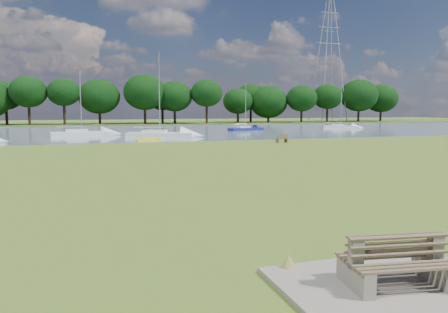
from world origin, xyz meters
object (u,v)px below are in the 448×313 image
object	(u,v)px
sailboat_4	(159,133)
kayak	(149,139)
sailboat_6	(81,132)
sailboat_0	(340,126)
bench_pair	(396,263)
pylon	(329,42)
sailboat_3	(245,128)
riverbank_bench	(282,139)

from	to	relation	value
sailboat_4	kayak	bearing A→B (deg)	-89.67
sailboat_6	sailboat_0	bearing A→B (deg)	3.79
sailboat_0	sailboat_4	size ratio (longest dim) A/B	0.75
bench_pair	sailboat_4	distance (m)	43.58
pylon	sailboat_4	size ratio (longest dim) A/B	3.07
sailboat_3	sailboat_4	bearing A→B (deg)	-161.34
riverbank_bench	bench_pair	bearing A→B (deg)	-130.37
pylon	sailboat_4	world-z (taller)	pylon
sailboat_6	sailboat_4	bearing A→B (deg)	-34.95
pylon	sailboat_6	size ratio (longest dim) A/B	3.83
bench_pair	riverbank_bench	size ratio (longest dim) A/B	1.48
kayak	pylon	bearing A→B (deg)	28.32
kayak	sailboat_3	world-z (taller)	sailboat_3
bench_pair	sailboat_3	bearing A→B (deg)	80.59
sailboat_0	riverbank_bench	bearing A→B (deg)	-107.36
sailboat_3	sailboat_4	size ratio (longest dim) A/B	0.72
pylon	sailboat_3	size ratio (longest dim) A/B	4.28
bench_pair	kayak	bearing A→B (deg)	97.06
sailboat_6	pylon	bearing A→B (deg)	26.19
sailboat_4	sailboat_0	bearing A→B (deg)	41.58
kayak	sailboat_4	bearing A→B (deg)	54.64
kayak	sailboat_0	xyz separation A→B (m)	(33.55, 17.71, 0.27)
kayak	pylon	xyz separation A→B (m)	(47.80, 45.83, 18.26)
kayak	sailboat_3	bearing A→B (deg)	27.94
kayak	riverbank_bench	bearing A→B (deg)	-42.55
sailboat_6	riverbank_bench	bearing A→B (deg)	-47.83
sailboat_0	sailboat_3	size ratio (longest dim) A/B	1.05
pylon	sailboat_0	bearing A→B (deg)	-116.87
kayak	sailboat_6	size ratio (longest dim) A/B	0.34
sailboat_6	sailboat_3	bearing A→B (deg)	6.00
sailboat_0	sailboat_3	distance (m)	17.64
sailboat_3	sailboat_0	bearing A→B (deg)	-8.12
riverbank_bench	sailboat_6	distance (m)	24.61
bench_pair	sailboat_4	xyz separation A→B (m)	(2.52, 43.51, 0.00)
sailboat_3	sailboat_6	distance (m)	23.37
riverbank_bench	sailboat_3	world-z (taller)	sailboat_3
sailboat_4	sailboat_6	world-z (taller)	sailboat_4
pylon	sailboat_0	size ratio (longest dim) A/B	4.07
sailboat_0	sailboat_6	bearing A→B (deg)	-144.27
bench_pair	kayak	size ratio (longest dim) A/B	0.79
sailboat_4	sailboat_6	size ratio (longest dim) A/B	1.25
riverbank_bench	sailboat_0	xyz separation A→B (m)	(21.52, 23.86, 0.04)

